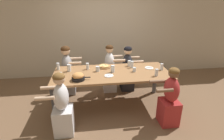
# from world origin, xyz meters

# --- Properties ---
(ground_plane) EXTENTS (18.00, 18.00, 0.00)m
(ground_plane) POSITION_xyz_m (0.00, 0.00, 0.00)
(ground_plane) COLOR brown
(ground_plane) RESTS_ON ground
(restaurant_back_panel) EXTENTS (10.00, 0.06, 3.20)m
(restaurant_back_panel) POSITION_xyz_m (0.00, 1.83, 1.60)
(restaurant_back_panel) COLOR beige
(restaurant_back_panel) RESTS_ON ground
(dining_table) EXTENTS (2.35, 1.00, 0.78)m
(dining_table) POSITION_xyz_m (0.00, 0.00, 0.71)
(dining_table) COLOR #996B42
(dining_table) RESTS_ON ground
(pizza_board_main) EXTENTS (0.29, 0.29, 0.05)m
(pizza_board_main) POSITION_xyz_m (-0.13, 0.31, 0.81)
(pizza_board_main) COLOR #996B42
(pizza_board_main) RESTS_ON dining_table
(skillet_bowl) EXTENTS (0.34, 0.24, 0.14)m
(skillet_bowl) POSITION_xyz_m (-0.66, -0.29, 0.84)
(skillet_bowl) COLOR black
(skillet_bowl) RESTS_ON dining_table
(empty_plate_a) EXTENTS (0.18, 0.18, 0.02)m
(empty_plate_a) POSITION_xyz_m (-0.08, -0.18, 0.79)
(empty_plate_a) COLOR white
(empty_plate_a) RESTS_ON dining_table
(empty_plate_b) EXTENTS (0.19, 0.19, 0.02)m
(empty_plate_b) POSITION_xyz_m (0.83, 0.13, 0.79)
(empty_plate_b) COLOR white
(empty_plate_b) RESTS_ON dining_table
(cocktail_glass_blue) EXTENTS (0.07, 0.07, 0.11)m
(cocktail_glass_blue) POSITION_xyz_m (0.46, -0.02, 0.82)
(cocktail_glass_blue) COLOR silver
(cocktail_glass_blue) RESTS_ON dining_table
(drinking_glass_a) EXTENTS (0.06, 0.06, 0.14)m
(drinking_glass_a) POSITION_xyz_m (0.83, -0.29, 0.84)
(drinking_glass_a) COLOR silver
(drinking_glass_a) RESTS_ON dining_table
(drinking_glass_b) EXTENTS (0.06, 0.06, 0.14)m
(drinking_glass_b) POSITION_xyz_m (1.05, -0.01, 0.84)
(drinking_glass_b) COLOR silver
(drinking_glass_b) RESTS_ON dining_table
(drinking_glass_c) EXTENTS (0.06, 0.06, 0.14)m
(drinking_glass_c) POSITION_xyz_m (0.47, 0.22, 0.84)
(drinking_glass_c) COLOR silver
(drinking_glass_c) RESTS_ON dining_table
(drinking_glass_d) EXTENTS (0.06, 0.06, 0.14)m
(drinking_glass_d) POSITION_xyz_m (-0.49, 0.24, 0.84)
(drinking_glass_d) COLOR silver
(drinking_glass_d) RESTS_ON dining_table
(drinking_glass_e) EXTENTS (0.08, 0.08, 0.12)m
(drinking_glass_e) POSITION_xyz_m (0.43, 0.32, 0.84)
(drinking_glass_e) COLOR silver
(drinking_glass_e) RESTS_ON dining_table
(drinking_glass_f) EXTENTS (0.06, 0.06, 0.15)m
(drinking_glass_f) POSITION_xyz_m (-1.10, 0.30, 0.85)
(drinking_glass_f) COLOR silver
(drinking_glass_f) RESTS_ON dining_table
(drinking_glass_g) EXTENTS (0.07, 0.07, 0.13)m
(drinking_glass_g) POSITION_xyz_m (-0.99, -0.19, 0.84)
(drinking_glass_g) COLOR silver
(drinking_glass_g) RESTS_ON dining_table
(drinking_glass_h) EXTENTS (0.08, 0.08, 0.15)m
(drinking_glass_h) POSITION_xyz_m (-0.87, 0.18, 0.85)
(drinking_glass_h) COLOR silver
(drinking_glass_h) RESTS_ON dining_table
(drinking_glass_i) EXTENTS (0.08, 0.08, 0.11)m
(drinking_glass_i) POSITION_xyz_m (-0.28, 0.09, 0.84)
(drinking_glass_i) COLOR silver
(drinking_glass_i) RESTS_ON dining_table
(drinking_glass_j) EXTENTS (0.08, 0.08, 0.15)m
(drinking_glass_j) POSITION_xyz_m (0.02, -0.00, 0.85)
(drinking_glass_j) COLOR silver
(drinking_glass_j) RESTS_ON dining_table
(diner_far_left) EXTENTS (0.51, 0.40, 1.19)m
(diner_far_left) POSITION_xyz_m (-0.98, 0.72, 0.55)
(diner_far_left) COLOR #99999E
(diner_far_left) RESTS_ON ground
(diner_far_center) EXTENTS (0.51, 0.40, 1.18)m
(diner_far_center) POSITION_xyz_m (0.04, 0.72, 0.54)
(diner_far_center) COLOR silver
(diner_far_center) RESTS_ON ground
(diner_near_left) EXTENTS (0.51, 0.40, 1.11)m
(diner_near_left) POSITION_xyz_m (-0.93, -0.72, 0.51)
(diner_near_left) COLOR silver
(diner_near_left) RESTS_ON ground
(diner_near_right) EXTENTS (0.51, 0.40, 1.11)m
(diner_near_right) POSITION_xyz_m (0.95, -0.72, 0.50)
(diner_near_right) COLOR #B22D2D
(diner_near_right) RESTS_ON ground
(diner_far_midright) EXTENTS (0.51, 0.40, 1.13)m
(diner_far_midright) POSITION_xyz_m (0.49, 0.72, 0.52)
(diner_far_midright) COLOR #232328
(diner_far_midright) RESTS_ON ground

